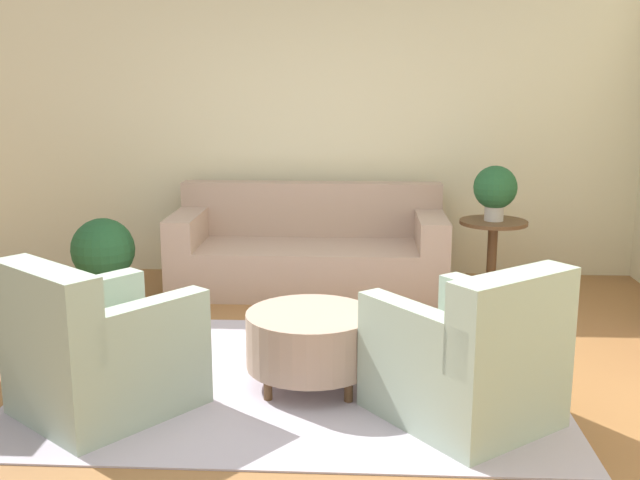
% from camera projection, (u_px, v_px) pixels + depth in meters
% --- Properties ---
extents(ground_plane, '(16.00, 16.00, 0.00)m').
position_uv_depth(ground_plane, '(290.00, 380.00, 4.53)').
color(ground_plane, '#996638').
extents(wall_back, '(9.16, 0.12, 2.80)m').
position_uv_depth(wall_back, '(316.00, 121.00, 6.80)').
color(wall_back, beige).
rests_on(wall_back, ground_plane).
extents(rug, '(3.13, 2.17, 0.01)m').
position_uv_depth(rug, '(290.00, 379.00, 4.53)').
color(rug, '#BCB2C1').
rests_on(rug, ground_plane).
extents(couch, '(2.30, 0.92, 0.88)m').
position_uv_depth(couch, '(309.00, 253.00, 6.44)').
color(couch, tan).
rests_on(couch, ground_plane).
extents(armchair_left, '(1.11, 1.13, 0.86)m').
position_uv_depth(armchair_left, '(98.00, 354.00, 4.03)').
color(armchair_left, '#9EB29E').
rests_on(armchair_left, rug).
extents(armchair_right, '(1.11, 1.13, 0.86)m').
position_uv_depth(armchair_right, '(469.00, 361.00, 3.93)').
color(armchair_right, '#9EB29E').
rests_on(armchair_right, rug).
extents(ottoman_table, '(0.76, 0.76, 0.44)m').
position_uv_depth(ottoman_table, '(311.00, 339.00, 4.38)').
color(ottoman_table, tan).
rests_on(ottoman_table, rug).
extents(side_table, '(0.56, 0.56, 0.64)m').
position_uv_depth(side_table, '(492.00, 244.00, 6.19)').
color(side_table, brown).
rests_on(side_table, ground_plane).
extents(potted_plant_on_side_table, '(0.35, 0.35, 0.45)m').
position_uv_depth(potted_plant_on_side_table, '(495.00, 189.00, 6.09)').
color(potted_plant_on_side_table, beige).
rests_on(potted_plant_on_side_table, side_table).
extents(potted_plant_floor, '(0.51, 0.51, 0.68)m').
position_uv_depth(potted_plant_floor, '(103.00, 253.00, 6.08)').
color(potted_plant_floor, beige).
rests_on(potted_plant_floor, ground_plane).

